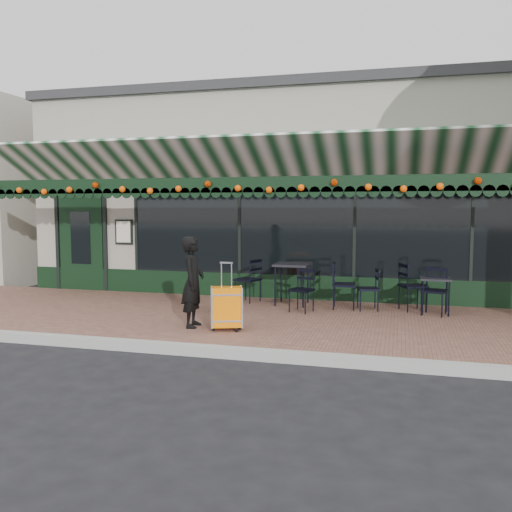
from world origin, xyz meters
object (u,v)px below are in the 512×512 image
(chair_a_front, at_px, (434,291))
(chair_b_right, at_px, (344,285))
(suitcase, at_px, (227,308))
(cafe_table_a, at_px, (435,281))
(chair_a_left, at_px, (368,289))
(chair_b_left, at_px, (248,280))
(chair_b_front, at_px, (301,290))
(woman, at_px, (193,282))
(cafe_table_b, at_px, (292,268))
(chair_a_right, at_px, (413,287))

(chair_a_front, relative_size, chair_b_right, 0.94)
(suitcase, bearing_deg, chair_b_right, 34.92)
(cafe_table_a, xyz_separation_m, chair_b_right, (-1.62, 0.04, -0.14))
(chair_a_left, height_order, chair_b_right, chair_b_right)
(chair_b_left, relative_size, chair_b_front, 1.13)
(cafe_table_a, relative_size, chair_b_right, 0.73)
(woman, relative_size, chair_b_front, 1.84)
(cafe_table_a, height_order, cafe_table_b, cafe_table_b)
(chair_b_left, bearing_deg, chair_a_front, 103.09)
(cafe_table_b, height_order, chair_b_front, cafe_table_b)
(suitcase, distance_m, chair_b_right, 2.75)
(suitcase, bearing_deg, chair_b_front, 43.86)
(woman, bearing_deg, cafe_table_b, -32.79)
(chair_a_left, xyz_separation_m, chair_a_right, (0.80, 0.19, 0.05))
(chair_a_left, relative_size, chair_b_right, 0.88)
(chair_b_right, bearing_deg, cafe_table_a, -95.65)
(chair_b_right, bearing_deg, chair_a_right, -86.59)
(cafe_table_a, xyz_separation_m, chair_a_front, (-0.02, -0.14, -0.16))
(chair_a_left, distance_m, chair_b_front, 1.25)
(suitcase, bearing_deg, chair_a_front, 13.05)
(chair_a_left, bearing_deg, woman, -63.17)
(woman, xyz_separation_m, chair_b_left, (0.22, 2.40, -0.28))
(cafe_table_a, bearing_deg, chair_b_right, 178.57)
(cafe_table_a, bearing_deg, woman, -150.88)
(chair_b_left, bearing_deg, chair_a_right, 108.51)
(cafe_table_b, height_order, chair_b_left, chair_b_left)
(suitcase, distance_m, chair_b_left, 2.53)
(woman, bearing_deg, chair_b_right, -52.20)
(cafe_table_b, bearing_deg, chair_b_left, 176.78)
(chair_a_right, bearing_deg, woman, 99.72)
(woman, xyz_separation_m, chair_b_right, (2.17, 2.15, -0.28))
(chair_b_left, xyz_separation_m, chair_b_right, (1.95, -0.25, 0.00))
(suitcase, relative_size, chair_b_front, 1.34)
(chair_a_left, xyz_separation_m, chair_a_front, (1.16, -0.15, 0.03))
(woman, relative_size, suitcase, 1.37)
(chair_a_front, relative_size, chair_b_left, 0.95)
(woman, relative_size, chair_a_right, 1.63)
(suitcase, relative_size, chair_b_left, 1.19)
(cafe_table_b, distance_m, chair_b_right, 1.09)
(cafe_table_a, distance_m, cafe_table_b, 2.67)
(cafe_table_b, bearing_deg, chair_a_left, -8.65)
(cafe_table_b, relative_size, chair_b_front, 1.03)
(cafe_table_b, distance_m, chair_b_front, 0.83)
(woman, height_order, chair_b_front, woman)
(chair_a_right, bearing_deg, cafe_table_a, -143.36)
(cafe_table_a, distance_m, chair_b_right, 1.63)
(chair_b_right, bearing_deg, woman, 130.54)
(cafe_table_a, distance_m, chair_a_front, 0.22)
(cafe_table_b, xyz_separation_m, chair_b_right, (1.03, -0.20, -0.28))
(chair_a_front, bearing_deg, chair_b_front, -157.29)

